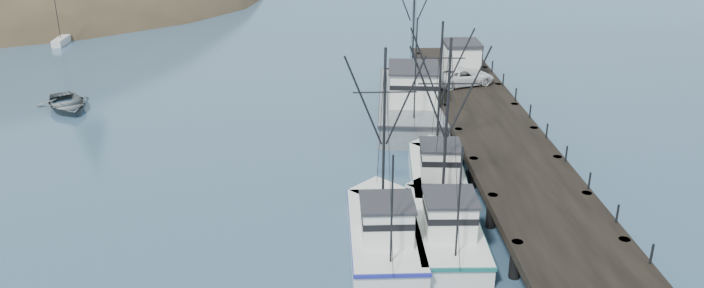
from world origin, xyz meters
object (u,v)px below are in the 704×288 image
at_px(motorboat, 68,109).
at_px(trawler_mid, 384,230).
at_px(pickup_truck, 463,76).
at_px(trawler_near, 444,225).
at_px(pier, 496,132).
at_px(work_vessel, 412,99).
at_px(pier_shed, 461,58).
at_px(trawler_far, 437,172).

bearing_deg(motorboat, trawler_mid, -72.46).
bearing_deg(pickup_truck, trawler_near, 147.57).
bearing_deg(pier, work_vessel, 118.10).
height_order(trawler_near, trawler_mid, trawler_near).
height_order(trawler_mid, pier_shed, trawler_mid).
xyz_separation_m(trawler_mid, motorboat, (-24.09, 22.64, -0.82)).
height_order(trawler_mid, pickup_truck, trawler_mid).
height_order(trawler_near, work_vessel, work_vessel).
distance_m(pier, trawler_mid, 14.45).
bearing_deg(trawler_far, trawler_mid, -119.08).
bearing_deg(trawler_mid, pier_shed, 70.47).
height_order(pier_shed, pickup_truck, pier_shed).
relative_size(trawler_far, pickup_truck, 2.07).
xyz_separation_m(trawler_far, motorboat, (-28.04, 15.53, -0.82)).
relative_size(pier, trawler_far, 4.20).
xyz_separation_m(work_vessel, motorboat, (-28.11, 2.40, -1.23)).
relative_size(work_vessel, pickup_truck, 3.42).
bearing_deg(trawler_far, pickup_truck, 73.06).
bearing_deg(work_vessel, trawler_near, -92.17).
distance_m(trawler_far, work_vessel, 13.14).
height_order(pier, trawler_far, trawler_far).
bearing_deg(pickup_truck, pier_shed, -26.16).
bearing_deg(pier, pier_shed, 89.80).
bearing_deg(trawler_mid, motorboat, 136.78).
bearing_deg(trawler_mid, work_vessel, 78.78).
xyz_separation_m(trawler_far, pickup_truck, (4.36, 14.32, 1.88)).
xyz_separation_m(work_vessel, pickup_truck, (4.30, 1.19, 1.48)).
xyz_separation_m(trawler_mid, pier_shed, (8.72, 24.58, 2.60)).
bearing_deg(trawler_near, trawler_far, 84.11).
bearing_deg(trawler_far, pier_shed, 74.75).
xyz_separation_m(pier, work_vessel, (-4.66, 8.72, -0.46)).
bearing_deg(pickup_truck, motorboat, 68.96).
bearing_deg(pier, pickup_truck, 92.05).
bearing_deg(work_vessel, trawler_far, -90.26).
height_order(trawler_mid, trawler_far, trawler_mid).
height_order(trawler_far, motorboat, trawler_far).
bearing_deg(work_vessel, pier_shed, 42.68).
relative_size(trawler_far, pier_shed, 3.28).
relative_size(trawler_mid, work_vessel, 0.62).
distance_m(trawler_mid, trawler_far, 8.14).
xyz_separation_m(trawler_far, pier_shed, (4.76, 17.46, 2.60)).
relative_size(pier_shed, pickup_truck, 0.63).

